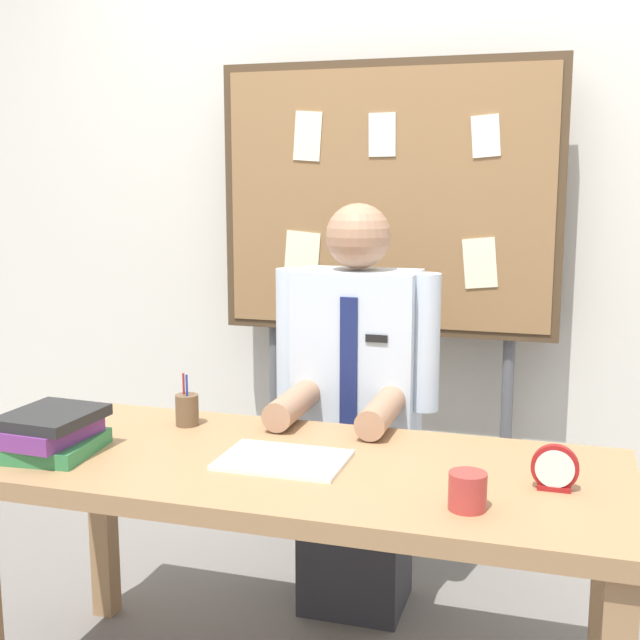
{
  "coord_description": "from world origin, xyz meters",
  "views": [
    {
      "loc": [
        0.66,
        -1.99,
        1.47
      ],
      "look_at": [
        0.0,
        0.18,
        1.07
      ],
      "focal_mm": 46.54,
      "sensor_mm": 36.0,
      "label": 1
    }
  ],
  "objects": [
    {
      "name": "back_wall",
      "position": [
        0.0,
        1.23,
        1.35
      ],
      "size": [
        6.4,
        0.08,
        2.7
      ],
      "primitive_type": "cube",
      "color": "silver",
      "rests_on": "ground_plane"
    },
    {
      "name": "desk",
      "position": [
        0.0,
        0.0,
        0.63
      ],
      "size": [
        1.71,
        0.72,
        0.72
      ],
      "color": "#9E754C",
      "rests_on": "ground_plane"
    },
    {
      "name": "person",
      "position": [
        0.0,
        0.6,
        0.64
      ],
      "size": [
        0.55,
        0.56,
        1.38
      ],
      "color": "#2D2D33",
      "rests_on": "ground_plane"
    },
    {
      "name": "bulletin_board",
      "position": [
        0.0,
        1.03,
        1.35
      ],
      "size": [
        1.27,
        0.09,
        1.88
      ],
      "color": "#4C3823",
      "rests_on": "ground_plane"
    },
    {
      "name": "book_stack",
      "position": [
        -0.66,
        -0.14,
        0.78
      ],
      "size": [
        0.24,
        0.28,
        0.12
      ],
      "color": "#337F47",
      "rests_on": "desk"
    },
    {
      "name": "open_notebook",
      "position": [
        -0.04,
        -0.02,
        0.73
      ],
      "size": [
        0.33,
        0.24,
        0.01
      ],
      "primitive_type": "cube",
      "rotation": [
        0.0,
        0.0,
        -0.0
      ],
      "color": "white",
      "rests_on": "desk"
    },
    {
      "name": "desk_clock",
      "position": [
        0.65,
        -0.02,
        0.77
      ],
      "size": [
        0.11,
        0.04,
        0.11
      ],
      "color": "maroon",
      "rests_on": "desk"
    },
    {
      "name": "coffee_mug",
      "position": [
        0.46,
        -0.19,
        0.77
      ],
      "size": [
        0.09,
        0.09,
        0.09
      ],
      "primitive_type": "cylinder",
      "color": "#B23833",
      "rests_on": "desk"
    },
    {
      "name": "pen_holder",
      "position": [
        -0.43,
        0.21,
        0.77
      ],
      "size": [
        0.07,
        0.07,
        0.16
      ],
      "color": "brown",
      "rests_on": "desk"
    }
  ]
}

